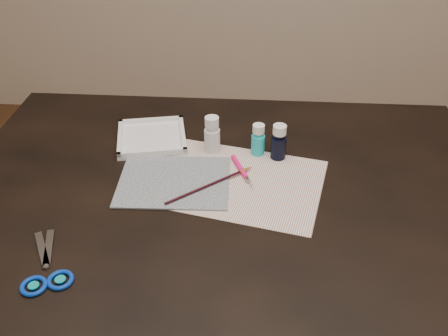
# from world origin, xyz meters

# --- Properties ---
(table) EXTENTS (1.30, 0.90, 0.75)m
(table) POSITION_xyz_m (0.00, 0.00, 0.38)
(table) COLOR black
(table) RESTS_ON ground
(paper) EXTENTS (0.44, 0.37, 0.00)m
(paper) POSITION_xyz_m (0.04, 0.01, 0.75)
(paper) COLOR white
(paper) RESTS_ON table
(canvas) EXTENTS (0.27, 0.22, 0.00)m
(canvas) POSITION_xyz_m (-0.12, 0.00, 0.75)
(canvas) COLOR black
(canvas) RESTS_ON paper
(paint_bottle_white) EXTENTS (0.05, 0.05, 0.10)m
(paint_bottle_white) POSITION_xyz_m (-0.04, 0.15, 0.80)
(paint_bottle_white) COLOR silver
(paint_bottle_white) RESTS_ON table
(paint_bottle_cyan) EXTENTS (0.04, 0.04, 0.09)m
(paint_bottle_cyan) POSITION_xyz_m (0.08, 0.14, 0.79)
(paint_bottle_cyan) COLOR #1BC1C7
(paint_bottle_cyan) RESTS_ON table
(paint_bottle_navy) EXTENTS (0.04, 0.04, 0.10)m
(paint_bottle_navy) POSITION_xyz_m (0.13, 0.13, 0.80)
(paint_bottle_navy) COLOR black
(paint_bottle_navy) RESTS_ON table
(paintbrush) EXTENTS (0.20, 0.17, 0.01)m
(paintbrush) POSITION_xyz_m (-0.03, -0.01, 0.76)
(paintbrush) COLOR black
(paintbrush) RESTS_ON canvas
(craft_knife) EXTENTS (0.07, 0.14, 0.01)m
(craft_knife) POSITION_xyz_m (0.04, 0.05, 0.76)
(craft_knife) COLOR #FF1275
(craft_knife) RESTS_ON paper
(scissors) EXTENTS (0.18, 0.22, 0.01)m
(scissors) POSITION_xyz_m (-0.34, -0.28, 0.76)
(scissors) COLOR silver
(scissors) RESTS_ON table
(palette_tray) EXTENTS (0.21, 0.21, 0.02)m
(palette_tray) POSITION_xyz_m (-0.21, 0.19, 0.76)
(palette_tray) COLOR white
(palette_tray) RESTS_ON table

